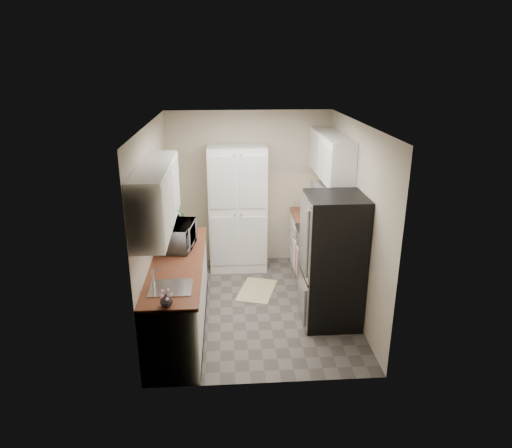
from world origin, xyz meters
name	(u,v)px	position (x,y,z in m)	size (l,w,h in m)	color
ground	(256,306)	(0.00, 0.00, 0.00)	(3.20, 3.20, 0.00)	#56514C
room_shell	(254,194)	(-0.02, -0.01, 1.63)	(2.64, 3.24, 2.52)	beige
pantry_cabinet	(238,209)	(-0.20, 1.32, 1.00)	(0.90, 0.55, 2.00)	white
base_cabinet_left	(180,295)	(-0.99, -0.43, 0.44)	(0.60, 2.30, 0.88)	white
countertop_left	(177,262)	(-0.99, -0.43, 0.90)	(0.63, 2.33, 0.04)	brown
base_cabinet_right	(312,243)	(0.99, 1.19, 0.44)	(0.60, 0.80, 0.88)	white
countertop_right	(313,216)	(0.99, 1.19, 0.90)	(0.63, 0.83, 0.04)	brown
electric_range	(321,261)	(0.97, 0.39, 0.48)	(0.71, 0.78, 1.13)	#B7B7BC
refrigerator	(333,261)	(0.94, -0.41, 0.85)	(0.70, 0.72, 1.70)	#B7B7BC
microwave	(177,236)	(-1.02, -0.02, 1.08)	(0.59, 0.40, 0.33)	#A3A4A8
wine_bottle	(176,222)	(-1.08, 0.53, 1.08)	(0.08, 0.08, 0.33)	black
flower_vase	(166,300)	(-0.99, -1.52, 0.99)	(0.13, 0.13, 0.13)	beige
cutting_board	(183,221)	(-1.00, 0.60, 1.07)	(0.02, 0.25, 0.31)	#2C8235
toaster_oven	(319,205)	(1.09, 1.29, 1.05)	(0.34, 0.43, 0.25)	#BBBAC0
fruit_basket	(319,194)	(1.08, 1.30, 1.22)	(0.25, 0.25, 0.11)	orange
kitchen_mat	(257,290)	(0.05, 0.45, 0.01)	(0.47, 0.76, 0.01)	#D1BF8B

